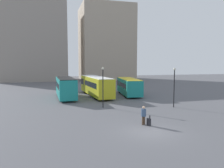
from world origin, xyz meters
The scene contains 10 objects.
ground_plane centered at (0.00, 0.00, 0.00)m, with size 160.00×160.00×0.00m, color #56565B.
building_block_left centered at (-12.82, 59.47, 12.15)m, with size 20.65×14.53×24.30m.
building_block_right centered at (11.04, 59.47, 12.42)m, with size 17.09×16.32×24.84m.
bus_0 centered at (-5.34, 19.47, 1.73)m, with size 2.75×9.87×3.20m.
bus_1 centered at (-0.27, 20.58, 1.76)m, with size 3.35×12.57×3.23m.
bus_2 centered at (5.34, 19.77, 1.54)m, with size 3.76×9.45×2.84m.
traveler centered at (0.32, 2.04, 0.99)m, with size 0.49×0.49×1.67m.
suitcase centered at (0.64, 1.64, 0.33)m, with size 0.27×0.41×0.94m.
lamp_post_0 centered at (-1.38, 10.49, 2.95)m, with size 0.28×0.28×4.94m.
lamp_post_1 centered at (7.09, 8.24, 2.92)m, with size 0.28×0.28×4.87m.
Camera 1 is at (-7.41, -15.40, 5.37)m, focal length 35.00 mm.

